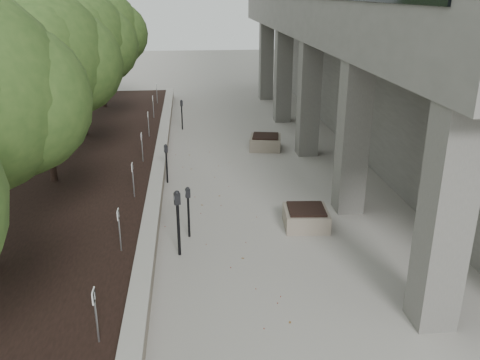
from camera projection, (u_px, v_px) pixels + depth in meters
retaining_wall at (159, 170)px, 16.01m from camera, size 0.39×26.00×0.50m
planting_bed at (40, 176)px, 15.68m from camera, size 7.00×26.00×0.40m
crabapple_tree_3 at (42, 88)px, 13.78m from camera, size 4.60×4.00×5.44m
crabapple_tree_4 at (78, 63)px, 18.43m from camera, size 4.60×4.00×5.44m
crabapple_tree_5 at (99, 48)px, 23.09m from camera, size 4.60×4.00×5.44m
parking_sign_2 at (96, 316)px, 7.83m from camera, size 0.04×0.22×0.96m
parking_sign_3 at (120, 230)px, 10.62m from camera, size 0.04×0.22×0.96m
parking_sign_4 at (133, 180)px, 13.41m from camera, size 0.04×0.22×0.96m
parking_sign_5 at (142, 147)px, 16.20m from camera, size 0.04×0.22×0.96m
parking_sign_6 at (149, 124)px, 19.00m from camera, size 0.04×0.22×0.96m
parking_sign_7 at (153, 107)px, 21.79m from camera, size 0.04×0.22×0.96m
parking_sign_8 at (157, 94)px, 24.58m from camera, size 0.04×0.22×0.96m
parking_meter_2 at (189, 212)px, 12.04m from camera, size 0.15×0.12×1.30m
parking_meter_3 at (178, 223)px, 11.16m from camera, size 0.18×0.15×1.57m
parking_meter_4 at (167, 164)px, 15.47m from camera, size 0.14×0.12×1.25m
parking_meter_5 at (182, 115)px, 21.43m from camera, size 0.14×0.11×1.29m
planter_front at (306, 217)px, 12.72m from camera, size 1.16×1.16×0.51m
planter_back at (265, 142)px, 18.94m from camera, size 1.32×1.32×0.53m
berry_scatter at (222, 231)px, 12.54m from camera, size 3.30×14.10×0.02m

